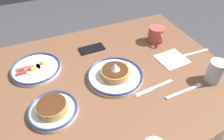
# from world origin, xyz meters

# --- Properties ---
(dining_table) EXTENTS (1.20, 0.94, 0.76)m
(dining_table) POSITION_xyz_m (0.00, 0.00, 0.63)
(dining_table) COLOR brown
(dining_table) RESTS_ON ground_plane
(plate_near_main) EXTENTS (0.28, 0.28, 0.09)m
(plate_near_main) POSITION_xyz_m (-0.02, 0.02, 0.78)
(plate_near_main) COLOR silver
(plate_near_main) RESTS_ON dining_table
(plate_center_pancakes) EXTENTS (0.25, 0.25, 0.04)m
(plate_center_pancakes) POSITION_xyz_m (0.33, -0.19, 0.77)
(plate_center_pancakes) COLOR white
(plate_center_pancakes) RESTS_ON dining_table
(plate_far_companion) EXTENTS (0.21, 0.21, 0.05)m
(plate_far_companion) POSITION_xyz_m (0.30, 0.11, 0.78)
(plate_far_companion) COLOR silver
(plate_far_companion) RESTS_ON dining_table
(coffee_mug) EXTENTS (0.09, 0.12, 0.09)m
(coffee_mug) POSITION_xyz_m (-0.37, -0.18, 0.81)
(coffee_mug) COLOR #BF4C47
(coffee_mug) RESTS_ON dining_table
(drinking_glass) EXTENTS (0.08, 0.08, 0.11)m
(drinking_glass) POSITION_xyz_m (-0.44, 0.22, 0.81)
(drinking_glass) COLOR silver
(drinking_glass) RESTS_ON dining_table
(cell_phone) EXTENTS (0.15, 0.07, 0.01)m
(cell_phone) POSITION_xyz_m (0.01, -0.25, 0.76)
(cell_phone) COLOR black
(cell_phone) RESTS_ON dining_table
(paper_napkin) EXTENTS (0.16, 0.15, 0.00)m
(paper_napkin) POSITION_xyz_m (-0.36, 0.01, 0.76)
(paper_napkin) COLOR white
(paper_napkin) RESTS_ON dining_table
(fork_near) EXTENTS (0.20, 0.02, 0.01)m
(fork_near) POSITION_xyz_m (-0.27, 0.23, 0.76)
(fork_near) COLOR silver
(fork_near) RESTS_ON dining_table
(fork_far) EXTENTS (0.18, 0.03, 0.01)m
(fork_far) POSITION_xyz_m (-0.51, 0.02, 0.76)
(fork_far) COLOR silver
(fork_far) RESTS_ON dining_table
(butter_knife) EXTENTS (0.21, 0.03, 0.01)m
(butter_knife) POSITION_xyz_m (-0.16, 0.16, 0.76)
(butter_knife) COLOR silver
(butter_knife) RESTS_ON dining_table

